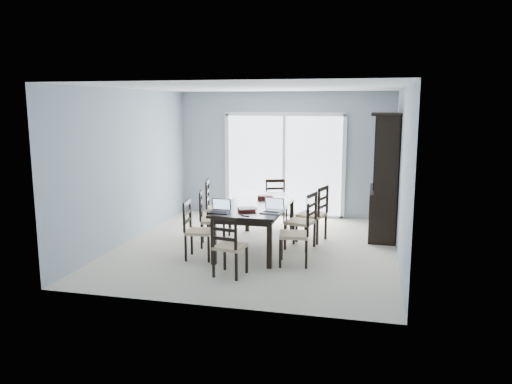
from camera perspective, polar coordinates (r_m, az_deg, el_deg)
floor at (r=8.32m, az=0.11°, el=-6.34°), size 5.00×5.00×0.00m
ceiling at (r=7.99m, az=0.11°, el=11.87°), size 5.00×5.00×0.00m
back_wall at (r=10.48m, az=3.26°, el=4.30°), size 4.50×0.02×2.60m
wall_left at (r=8.84m, az=-14.26°, el=2.94°), size 0.02×5.00×2.60m
wall_right at (r=7.85m, az=16.32°, el=1.98°), size 0.02×5.00×2.60m
balcony at (r=11.66m, az=4.06°, el=-1.84°), size 4.50×2.00×0.10m
railing at (r=12.53m, az=4.84°, el=1.77°), size 4.50×0.06×1.10m
dining_table at (r=8.15m, az=0.11°, el=-1.80°), size 1.00×2.20×0.75m
china_hutch at (r=9.11m, az=14.46°, el=1.68°), size 0.50×1.38×2.20m
sliding_door at (r=10.48m, az=3.22°, el=3.13°), size 2.52×0.05×2.18m
chair_left_near at (r=7.68m, az=-7.12°, el=-3.57°), size 0.44×0.43×1.04m
chair_left_mid at (r=8.32m, az=-5.60°, el=-2.35°), size 0.51×0.50×1.07m
chair_left_far at (r=9.12m, az=-4.85°, el=-1.02°), size 0.53×0.52×1.14m
chair_right_near at (r=7.33m, az=5.11°, el=-3.88°), size 0.48×0.47×1.11m
chair_right_mid at (r=8.12m, az=5.69°, el=-2.59°), size 0.50×0.50×1.09m
chair_right_far at (r=8.60m, az=6.98°, el=-1.78°), size 0.53×0.52×1.12m
chair_end_near at (r=6.79m, az=-3.30°, el=-5.44°), size 0.44×0.45×1.01m
chair_end_far at (r=9.70m, az=2.27°, el=-0.65°), size 0.49×0.50×1.04m
laptop_dark at (r=7.41m, az=-4.23°, el=-2.03°), size 0.29×0.21×0.20m
laptop_silver at (r=7.40m, az=1.77°, el=-2.00°), size 0.34×0.27×0.21m
book_stack at (r=7.54m, az=-1.06°, el=-2.00°), size 0.35×0.32×0.05m
cell_phone at (r=7.20m, az=-1.21°, el=-2.72°), size 0.12×0.08×0.01m
game_box at (r=8.45m, az=1.06°, el=-0.62°), size 0.28×0.18×0.06m
hot_tub at (r=11.78m, az=0.67°, el=1.15°), size 2.07×1.86×1.05m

